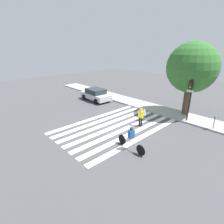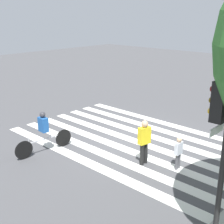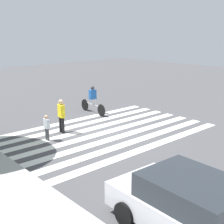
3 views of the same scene
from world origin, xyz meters
name	(u,v)px [view 1 (image 1 of 3)]	position (x,y,z in m)	size (l,w,h in m)	color
ground_plane	(115,126)	(0.00, 0.00, 0.00)	(60.00, 60.00, 0.00)	#444447
sidewalk_curb	(157,109)	(0.00, 6.25, 0.07)	(36.00, 2.50, 0.14)	#9E9E99
crosswalk_stripes	(115,126)	(0.00, 0.00, 0.00)	(5.87, 10.00, 0.01)	silver
traffic_light	(191,91)	(3.71, 5.27, 2.87)	(0.60, 0.50, 4.10)	black
parking_meter	(215,119)	(5.95, 5.33, 0.95)	(0.15, 0.15, 1.27)	black
street_tree	(192,68)	(2.80, 7.01, 4.58)	(4.59, 4.59, 6.92)	#4C3826
pedestrian_child_with_backpack	(141,116)	(1.39, 1.63, 0.92)	(0.48, 0.29, 1.63)	black
pedestrian_adult_tall_backpack	(144,114)	(0.89, 2.72, 0.66)	(0.33, 0.17, 1.17)	#4C4C51
cyclist_mid_street	(131,138)	(3.24, -1.75, 0.87)	(2.44, 0.42, 1.65)	black
car_parked_silver_sedan	(96,94)	(-7.30, 3.65, 0.76)	(4.27, 2.20, 1.49)	#B7B7BC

